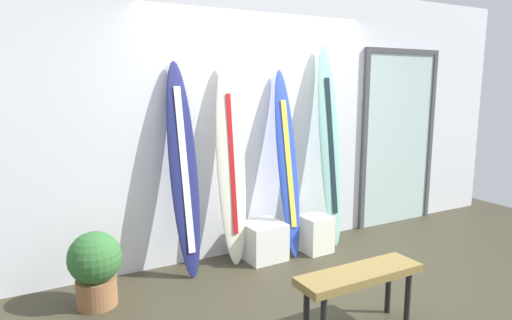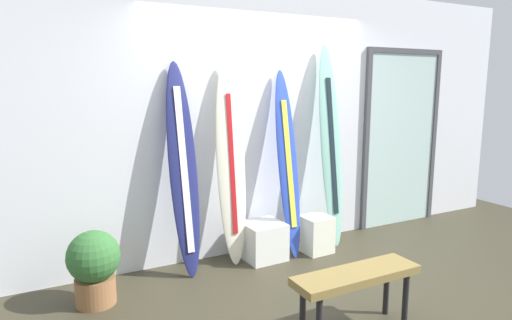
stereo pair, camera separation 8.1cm
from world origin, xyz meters
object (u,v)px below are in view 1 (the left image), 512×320
(display_block_center, at_px, (263,241))
(glass_door, at_px, (398,135))
(display_block_left, at_px, (315,234))
(potted_plant, at_px, (95,266))
(surfboard_navy, at_px, (184,171))
(surfboard_ivory, at_px, (231,166))
(surfboard_seafoam, at_px, (330,146))
(bench, at_px, (360,279))
(surfboard_cobalt, at_px, (287,165))

(display_block_center, relative_size, glass_door, 0.19)
(display_block_left, distance_m, potted_plant, 2.27)
(surfboard_navy, xyz_separation_m, surfboard_ivory, (0.50, 0.04, 0.00))
(surfboard_navy, bearing_deg, surfboard_seafoam, 0.23)
(potted_plant, relative_size, bench, 0.64)
(surfboard_cobalt, distance_m, surfboard_seafoam, 0.59)
(surfboard_seafoam, bearing_deg, potted_plant, -173.84)
(display_block_left, bearing_deg, surfboard_navy, 173.74)
(surfboard_ivory, height_order, display_block_center, surfboard_ivory)
(glass_door, bearing_deg, display_block_center, -172.98)
(glass_door, distance_m, bench, 2.91)
(potted_plant, bearing_deg, display_block_center, 7.16)
(display_block_center, xyz_separation_m, glass_door, (2.12, 0.26, 0.95))
(display_block_left, relative_size, potted_plant, 0.63)
(surfboard_cobalt, distance_m, display_block_left, 0.81)
(surfboard_seafoam, xyz_separation_m, bench, (-0.94, -1.59, -0.71))
(surfboard_cobalt, xyz_separation_m, display_block_center, (-0.31, -0.03, -0.76))
(display_block_left, height_order, display_block_center, display_block_left)
(display_block_center, relative_size, potted_plant, 0.66)
(surfboard_navy, distance_m, glass_door, 2.94)
(surfboard_seafoam, relative_size, display_block_center, 5.41)
(potted_plant, height_order, bench, potted_plant)
(bench, bearing_deg, surfboard_seafoam, 59.29)
(display_block_left, xyz_separation_m, glass_door, (1.53, 0.36, 0.94))
(surfboard_navy, xyz_separation_m, surfboard_cobalt, (1.12, -0.03, -0.04))
(glass_door, height_order, bench, glass_door)
(surfboard_ivory, bearing_deg, bench, -81.40)
(surfboard_ivory, relative_size, potted_plant, 3.24)
(surfboard_navy, distance_m, bench, 1.84)
(surfboard_cobalt, xyz_separation_m, display_block_left, (0.29, -0.13, -0.75))
(potted_plant, bearing_deg, surfboard_ivory, 12.79)
(surfboard_seafoam, relative_size, bench, 2.28)
(surfboard_cobalt, xyz_separation_m, glass_door, (1.81, 0.23, 0.19))
(surfboard_ivory, distance_m, surfboard_cobalt, 0.62)
(display_block_center, height_order, glass_door, glass_door)
(surfboard_seafoam, height_order, display_block_center, surfboard_seafoam)
(surfboard_cobalt, bearing_deg, display_block_left, -24.00)
(surfboard_seafoam, bearing_deg, surfboard_cobalt, -176.62)
(surfboard_navy, xyz_separation_m, display_block_left, (1.40, -0.15, -0.79))
(surfboard_cobalt, height_order, display_block_left, surfboard_cobalt)
(surfboard_seafoam, xyz_separation_m, display_block_center, (-0.88, -0.07, -0.92))
(display_block_center, distance_m, potted_plant, 1.69)
(display_block_center, relative_size, bench, 0.42)
(surfboard_navy, bearing_deg, display_block_left, -6.26)
(potted_plant, bearing_deg, display_block_left, 2.89)
(surfboard_cobalt, bearing_deg, glass_door, 7.21)
(surfboard_cobalt, xyz_separation_m, potted_plant, (-1.98, -0.24, -0.61))
(glass_door, bearing_deg, surfboard_seafoam, -171.05)
(display_block_left, relative_size, glass_door, 0.18)
(surfboard_cobalt, xyz_separation_m, bench, (-0.37, -1.55, -0.55))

